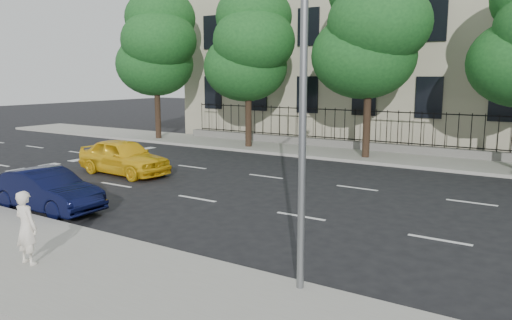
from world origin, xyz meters
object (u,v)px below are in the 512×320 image
(street_light, at_px, (318,21))
(yellow_taxi, at_px, (124,157))
(navy_sedan, at_px, (47,190))
(woman_near, at_px, (26,228))

(street_light, height_order, yellow_taxi, street_light)
(yellow_taxi, xyz_separation_m, navy_sedan, (2.38, -5.32, -0.10))
(street_light, height_order, navy_sedan, street_light)
(street_light, distance_m, yellow_taxi, 13.91)
(navy_sedan, height_order, woman_near, woman_near)
(street_light, bearing_deg, navy_sedan, 176.55)
(woman_near, bearing_deg, navy_sedan, -39.73)
(yellow_taxi, height_order, navy_sedan, yellow_taxi)
(yellow_taxi, height_order, woman_near, woman_near)
(woman_near, bearing_deg, street_light, -155.28)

